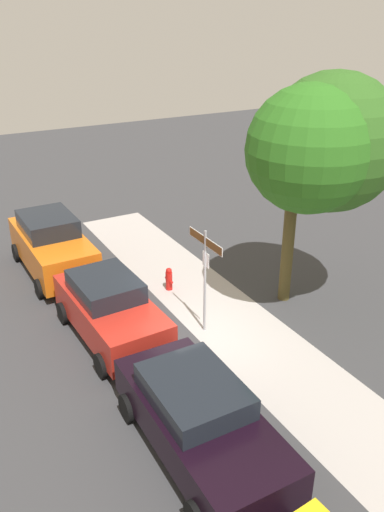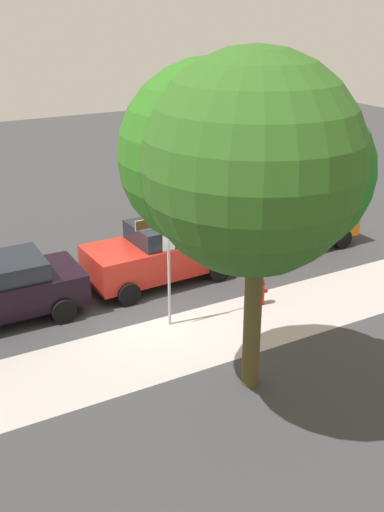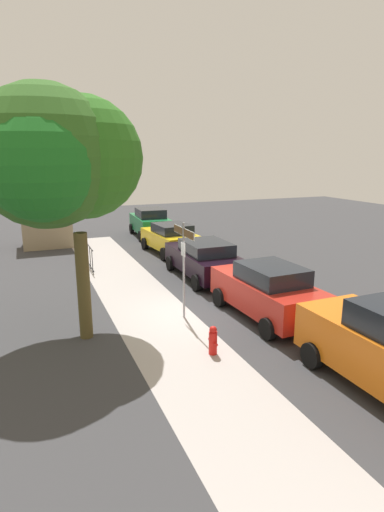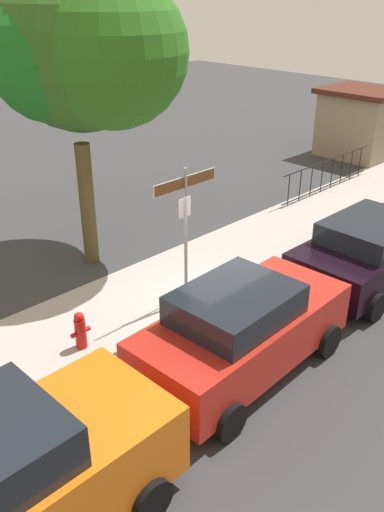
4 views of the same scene
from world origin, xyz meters
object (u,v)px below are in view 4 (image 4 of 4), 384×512
fire_hydrant (80,330)px  shade_tree (84,51)px  car_black (374,248)px  utility_shed (359,122)px  car_red (242,329)px  street_sign (186,209)px

fire_hydrant → shade_tree: bearing=49.2°
car_black → utility_shed: (9.15, 5.76, 0.53)m
shade_tree → car_black: 8.04m
car_red → utility_shed: 15.13m
shade_tree → car_black: bearing=-58.7°
car_red → car_black: (4.79, 0.08, -0.07)m
shade_tree → car_black: shade_tree is taller
fire_hydrant → utility_shed: bearing=11.6°
car_red → fire_hydrant: bearing=119.7°
car_red → utility_shed: utility_shed is taller
street_sign → car_red: street_sign is taller
shade_tree → utility_shed: bearing=-0.6°
fire_hydrant → car_black: bearing=-21.7°
car_red → utility_shed: size_ratio=1.45×
car_black → shade_tree: bearing=121.8°
shade_tree → car_red: shade_tree is taller
fire_hydrant → car_red: bearing=-58.0°
shade_tree → fire_hydrant: 6.35m
car_red → shade_tree: bearing=76.2°
street_sign → car_red: bearing=-112.0°
utility_shed → shade_tree: bearing=179.4°
street_sign → utility_shed: size_ratio=1.03×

